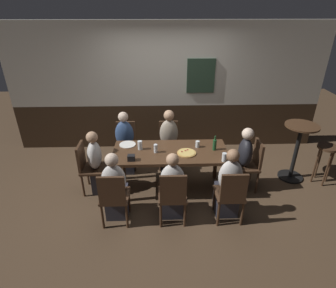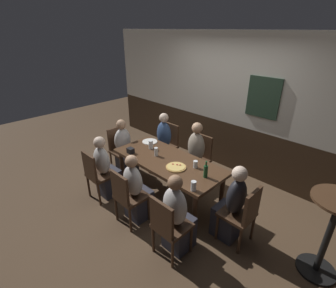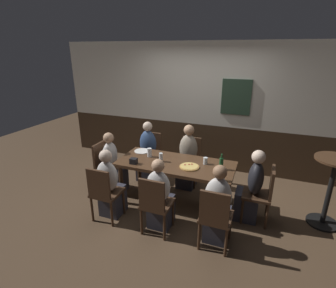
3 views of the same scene
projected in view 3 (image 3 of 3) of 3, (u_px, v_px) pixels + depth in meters
ground_plane at (175, 203)px, 4.39m from camera, size 12.00×12.00×0.00m
wall_back at (203, 108)px, 5.39m from camera, size 6.40×0.13×2.60m
dining_table at (176, 167)px, 4.17m from camera, size 1.86×0.81×0.74m
chair_head_west at (105, 164)px, 4.68m from camera, size 0.40×0.40×0.88m
chair_mid_near at (155, 202)px, 3.50m from camera, size 0.40×0.40×0.88m
chair_right_near at (215, 216)px, 3.23m from camera, size 0.40×0.40×0.88m
chair_mid_far at (190, 158)px, 4.94m from camera, size 0.40×0.40×0.88m
chair_left_near at (104, 191)px, 3.78m from camera, size 0.40×0.40×0.88m
chair_head_east at (263, 192)px, 3.77m from camera, size 0.40×0.40×0.88m
chair_left_far at (151, 152)px, 5.22m from camera, size 0.40×0.40×0.88m
person_head_west at (113, 167)px, 4.63m from camera, size 0.37×0.34×1.10m
person_mid_near at (160, 199)px, 3.66m from camera, size 0.34×0.37×1.08m
person_right_near at (218, 210)px, 3.38m from camera, size 0.34×0.37×1.13m
person_mid_far at (187, 161)px, 4.80m from camera, size 0.34×0.37×1.18m
person_left_near at (110, 188)px, 3.94m from camera, size 0.34×0.37×1.10m
person_head_east at (251, 191)px, 3.83m from camera, size 0.37×0.34×1.12m
person_left_far at (147, 156)px, 5.08m from camera, size 0.34×0.37×1.15m
pizza at (189, 167)px, 3.97m from camera, size 0.30×0.30×0.03m
pint_glass_stout at (161, 158)px, 4.16m from camera, size 0.06×0.06×0.14m
beer_glass_half at (222, 177)px, 3.55m from camera, size 0.07×0.07×0.13m
highball_clear at (149, 153)px, 4.35m from camera, size 0.07×0.07×0.15m
tumbler_short at (205, 161)px, 4.07m from camera, size 0.07×0.07×0.11m
beer_bottle_green at (221, 163)px, 3.88m from camera, size 0.06×0.06×0.25m
plate_white_large at (142, 151)px, 4.59m from camera, size 0.27×0.27×0.01m
condiment_caddy at (134, 161)px, 4.09m from camera, size 0.11×0.09×0.09m
side_bar_table at (331, 187)px, 3.66m from camera, size 0.56×0.56×1.05m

